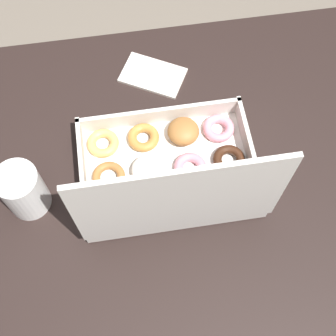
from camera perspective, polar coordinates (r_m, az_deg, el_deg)
The scene contains 5 objects.
ground_plane at distance 1.62m, azimuth 0.61°, elevation -11.67°, with size 8.00×8.00×0.00m, color #6B6054.
dining_table at distance 1.02m, azimuth 0.95°, elevation -3.16°, with size 1.08×0.72×0.75m.
donut_box at distance 0.85m, azimuth 0.37°, elevation -0.79°, with size 0.33×0.24×0.27m.
coffee_mug at distance 0.87m, azimuth -17.26°, elevation -2.59°, with size 0.08×0.08×0.11m.
paper_napkin at distance 1.02m, azimuth -1.86°, elevation 11.24°, with size 0.15×0.13×0.01m.
Camera 1 is at (0.08, 0.38, 1.57)m, focal length 50.00 mm.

